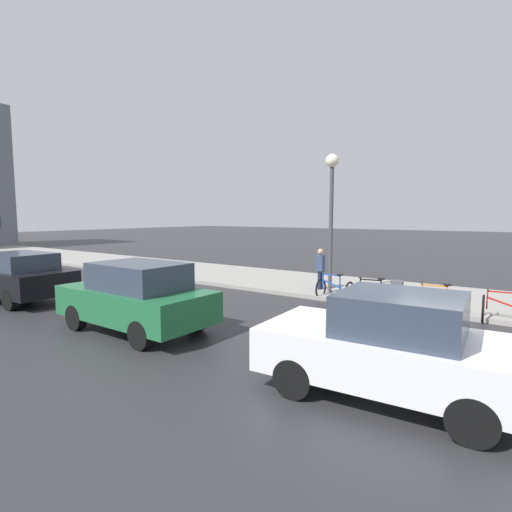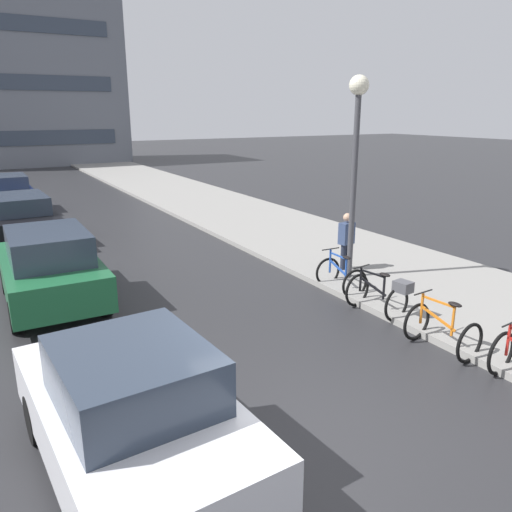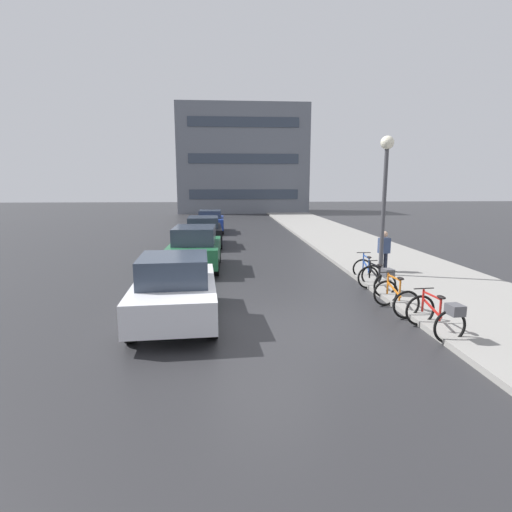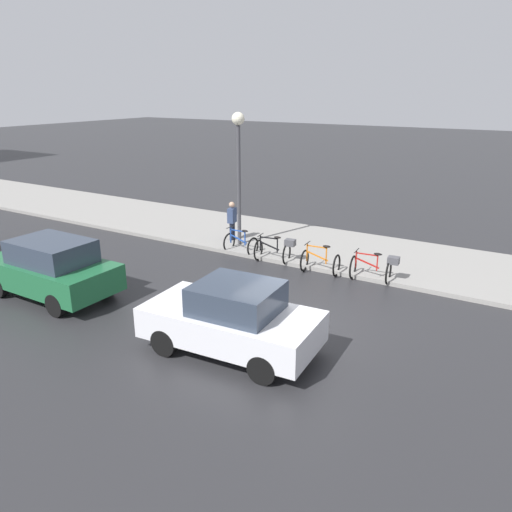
% 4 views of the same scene
% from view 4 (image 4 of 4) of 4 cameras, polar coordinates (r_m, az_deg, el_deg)
% --- Properties ---
extents(ground_plane, '(140.00, 140.00, 0.00)m').
position_cam_4_polar(ground_plane, '(13.18, 4.67, -7.33)').
color(ground_plane, '#28282B').
extents(sidewalk_kerb, '(4.80, 60.00, 0.14)m').
position_cam_4_polar(sidewalk_kerb, '(23.25, -10.95, 4.13)').
color(sidewalk_kerb, gray).
rests_on(sidewalk_kerb, ground).
extents(bicycle_nearest, '(0.86, 1.48, 0.95)m').
position_cam_4_polar(bicycle_nearest, '(15.92, 13.48, -1.21)').
color(bicycle_nearest, black).
rests_on(bicycle_nearest, ground).
extents(bicycle_second, '(0.82, 1.22, 0.99)m').
position_cam_4_polar(bicycle_second, '(16.33, 7.35, -0.66)').
color(bicycle_second, black).
rests_on(bicycle_second, ground).
extents(bicycle_third, '(0.88, 1.43, 0.95)m').
position_cam_4_polar(bicycle_third, '(17.21, 2.32, 0.80)').
color(bicycle_third, black).
rests_on(bicycle_third, ground).
extents(bicycle_farthest, '(0.74, 1.14, 0.97)m').
position_cam_4_polar(bicycle_farthest, '(18.15, -1.75, 1.44)').
color(bicycle_farthest, black).
rests_on(bicycle_farthest, ground).
extents(car_white, '(2.18, 4.11, 1.67)m').
position_cam_4_polar(car_white, '(11.36, -2.71, -7.16)').
color(car_white, silver).
rests_on(car_white, ground).
extents(car_green, '(1.95, 4.07, 1.71)m').
position_cam_4_polar(car_green, '(15.46, -22.36, -1.28)').
color(car_green, '#1E6038').
rests_on(car_green, ground).
extents(pedestrian, '(0.44, 0.31, 1.64)m').
position_cam_4_polar(pedestrian, '(19.34, -2.75, 4.13)').
color(pedestrian, '#1E2333').
rests_on(pedestrian, ground).
extents(streetlamp, '(0.46, 0.46, 4.97)m').
position_cam_4_polar(streetlamp, '(18.30, -2.01, 11.73)').
color(streetlamp, '#424247').
rests_on(streetlamp, ground).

